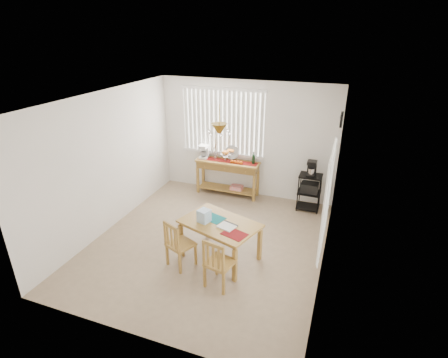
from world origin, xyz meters
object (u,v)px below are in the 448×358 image
at_px(cart_items, 312,168).
at_px(dining_table, 220,227).
at_px(sideboard, 228,170).
at_px(wire_cart, 309,189).
at_px(chair_right, 219,263).
at_px(chair_left, 179,244).

distance_m(cart_items, dining_table, 2.55).
bearing_deg(sideboard, wire_cart, -3.43).
xyz_separation_m(cart_items, chair_right, (-0.93, -2.94, -0.53)).
bearing_deg(wire_cart, dining_table, -117.65).
bearing_deg(wire_cart, chair_left, -122.24).
height_order(sideboard, chair_left, chair_left).
bearing_deg(chair_left, wire_cart, 57.76).
relative_size(wire_cart, chair_left, 0.95).
bearing_deg(sideboard, dining_table, -73.54).
height_order(cart_items, chair_left, cart_items).
relative_size(sideboard, cart_items, 4.46).
distance_m(wire_cart, dining_table, 2.53).
xyz_separation_m(chair_left, chair_right, (0.77, -0.24, 0.00)).
distance_m(dining_table, chair_left, 0.72).
relative_size(cart_items, chair_left, 0.39).
distance_m(sideboard, chair_right, 3.19).
bearing_deg(chair_left, cart_items, 57.84).
height_order(wire_cart, cart_items, cart_items).
height_order(cart_items, dining_table, cart_items).
bearing_deg(chair_right, wire_cart, 72.45).
xyz_separation_m(dining_table, chair_left, (-0.53, -0.46, -0.18)).
bearing_deg(dining_table, cart_items, 62.44).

